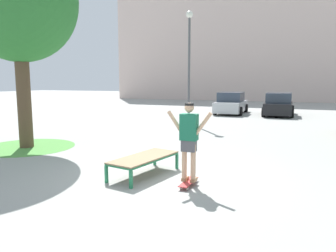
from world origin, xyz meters
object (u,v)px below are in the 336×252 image
Objects in this scene: tree_near_left at (18,1)px; light_post at (189,51)px; skateboard at (189,182)px; car_silver at (231,104)px; car_black at (279,105)px; skater at (189,137)px; skate_box at (144,158)px.

tree_near_left is 1.18× the size of light_post.
tree_near_left is (-6.45, 1.81, 4.74)m from skateboard.
car_silver reaches higher than skateboard.
skater is at bearing -93.19° from car_black.
skate_box is at bearing -97.67° from car_black.
skater reaches higher than skateboard.
tree_near_left is (-5.22, 1.48, 4.40)m from skate_box.
tree_near_left reaches higher than skateboard.
car_silver is at bearing 98.02° from skateboard.
skater is 0.40× the size of car_black.
skate_box is at bearing 164.99° from skateboard.
skater is 16.12m from car_black.
skateboard is at bearing -15.01° from skate_box.
light_post reaches higher than skater.
skater is at bearing -15.62° from tree_near_left.
skater is 7.67m from tree_near_left.
car_black is at bearing 86.81° from skateboard.
skateboard is (1.23, -0.33, -0.34)m from skate_box.
skate_box is 0.48× the size of car_silver.
skater reaches higher than car_black.
car_black is (3.17, -0.02, 0.00)m from car_silver.
car_silver and car_black have the same top height.
light_post reaches higher than car_silver.
skate_box is at bearing -86.21° from car_silver.
skateboard is at bearing -90.43° from skater.
light_post is at bearing -99.47° from car_silver.
car_silver is 3.17m from car_black.
skater is 0.40× the size of car_silver.
car_silver is (-1.04, 15.78, 0.28)m from skate_box.
skate_box is 1.43m from skater.
tree_near_left is at bearing -106.29° from car_silver.
car_black is at bearing -0.39° from car_silver.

